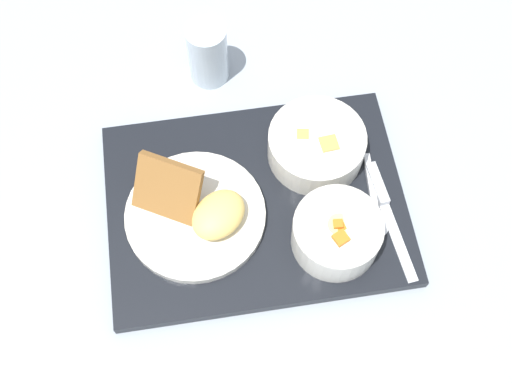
# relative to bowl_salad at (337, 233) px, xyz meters

# --- Properties ---
(ground_plane) EXTENTS (4.00, 4.00, 0.00)m
(ground_plane) POSITION_rel_bowl_salad_xyz_m (0.09, -0.08, -0.05)
(ground_plane) COLOR #99A3AD
(serving_tray) EXTENTS (0.45, 0.34, 0.02)m
(serving_tray) POSITION_rel_bowl_salad_xyz_m (0.09, -0.08, -0.04)
(serving_tray) COLOR black
(serving_tray) RESTS_ON ground_plane
(bowl_salad) EXTENTS (0.12, 0.12, 0.06)m
(bowl_salad) POSITION_rel_bowl_salad_xyz_m (0.00, 0.00, 0.00)
(bowl_salad) COLOR silver
(bowl_salad) RESTS_ON serving_tray
(bowl_soup) EXTENTS (0.14, 0.14, 0.05)m
(bowl_soup) POSITION_rel_bowl_salad_xyz_m (-0.01, -0.14, -0.00)
(bowl_soup) COLOR silver
(bowl_soup) RESTS_ON serving_tray
(plate_main) EXTENTS (0.20, 0.20, 0.08)m
(plate_main) POSITION_rel_bowl_salad_xyz_m (0.18, -0.08, -0.02)
(plate_main) COLOR silver
(plate_main) RESTS_ON serving_tray
(knife) EXTENTS (0.02, 0.18, 0.01)m
(knife) POSITION_rel_bowl_salad_xyz_m (-0.08, -0.04, -0.03)
(knife) COLOR silver
(knife) RESTS_ON serving_tray
(spoon) EXTENTS (0.04, 0.13, 0.01)m
(spoon) POSITION_rel_bowl_salad_xyz_m (-0.07, -0.03, -0.03)
(spoon) COLOR silver
(spoon) RESTS_ON serving_tray
(glass_water) EXTENTS (0.06, 0.06, 0.11)m
(glass_water) POSITION_rel_bowl_salad_xyz_m (0.11, -0.33, -0.00)
(glass_water) COLOR silver
(glass_water) RESTS_ON ground_plane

